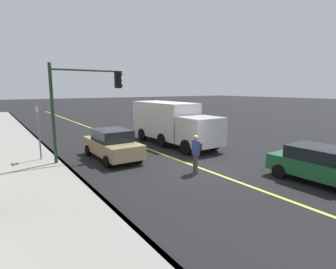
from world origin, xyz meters
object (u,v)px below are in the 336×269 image
car_green (322,164)px  car_tan (112,144)px  pedestrian_with_backpack (196,151)px  traffic_light_mast (83,95)px  truck_white (172,122)px  street_sign_post (39,129)px

car_green → car_tan: car_tan is taller
car_tan → pedestrian_with_backpack: pedestrian_with_backpack is taller
traffic_light_mast → car_green: bearing=-141.3°
car_green → traffic_light_mast: 11.42m
car_tan → traffic_light_mast: 2.98m
car_green → traffic_light_mast: bearing=38.7°
traffic_light_mast → truck_white: bearing=-79.2°
car_green → pedestrian_with_backpack: bearing=42.5°
car_tan → truck_white: bearing=-73.3°
car_green → traffic_light_mast: size_ratio=0.80×
car_green → pedestrian_with_backpack: 5.15m
car_green → car_tan: bearing=33.7°
truck_white → traffic_light_mast: (-1.21, 6.33, 1.93)m
car_tan → pedestrian_with_backpack: (-4.59, -2.11, 0.22)m
truck_white → street_sign_post: 8.36m
pedestrian_with_backpack → traffic_light_mast: traffic_light_mast is taller
street_sign_post → car_tan: bearing=-113.4°
pedestrian_with_backpack → street_sign_post: (6.05, 5.49, 0.70)m
truck_white → traffic_light_mast: 6.73m
car_tan → street_sign_post: bearing=66.6°
car_green → pedestrian_with_backpack: pedestrian_with_backpack is taller
car_green → street_sign_post: size_ratio=1.36×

